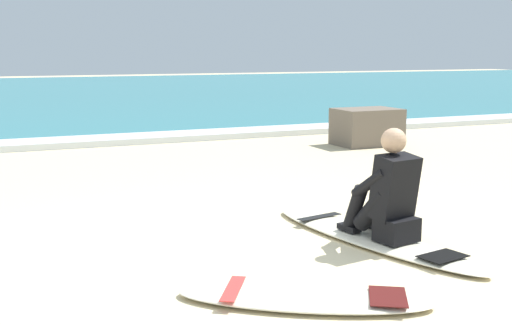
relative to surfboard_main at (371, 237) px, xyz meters
The scene contains 7 objects.
ground_plane 1.18m from the surfboard_main, 164.19° to the right, with size 80.00×80.00×0.00m, color beige.
sea 20.81m from the surfboard_main, 93.12° to the left, with size 80.00×28.00×0.10m, color teal.
breaking_foam 7.17m from the surfboard_main, 99.10° to the left, with size 80.00×0.90×0.11m, color white.
surfboard_main is the anchor object (origin of this frame).
surfer_seated 0.44m from the surfboard_main, 78.27° to the right, with size 0.44×0.74×0.95m.
surfboard_spare_near 1.58m from the surfboard_main, 139.55° to the right, with size 1.72×1.34×0.08m.
shoreline_rock 5.99m from the surfboard_main, 57.09° to the left, with size 0.79×1.09×0.64m, color #756656.
Camera 1 is at (-2.03, -4.35, 1.66)m, focal length 46.08 mm.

